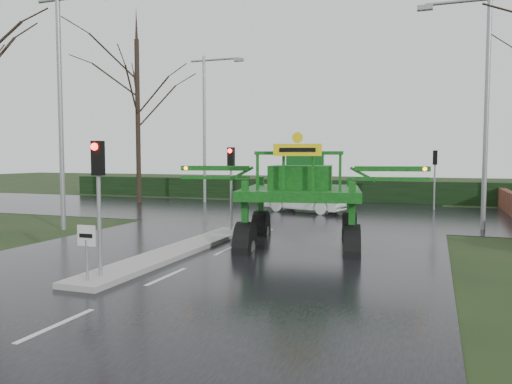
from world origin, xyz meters
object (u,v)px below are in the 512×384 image
(traffic_signal_near, at_px, (98,179))
(street_light_right, at_px, (479,89))
(keep_left_sign, at_px, (87,244))
(street_light_left_far, at_px, (208,115))
(white_sedan, at_px, (305,212))
(crop_sprayer, at_px, (246,181))
(traffic_signal_mid, at_px, (231,170))
(street_light_left_near, at_px, (66,89))
(traffic_signal_far, at_px, (435,166))

(traffic_signal_near, relative_size, street_light_right, 0.35)
(keep_left_sign, height_order, street_light_left_far, street_light_left_far)
(keep_left_sign, height_order, traffic_signal_near, traffic_signal_near)
(street_light_left_far, xyz_separation_m, white_sedan, (7.85, -3.90, -5.99))
(keep_left_sign, xyz_separation_m, crop_sprayer, (1.84, 5.91, 1.26))
(traffic_signal_near, relative_size, traffic_signal_mid, 1.00)
(street_light_left_near, distance_m, street_light_right, 17.45)
(keep_left_sign, relative_size, white_sedan, 0.28)
(traffic_signal_mid, xyz_separation_m, traffic_signal_far, (7.80, 12.52, 0.00))
(keep_left_sign, relative_size, traffic_signal_far, 0.38)
(keep_left_sign, distance_m, white_sedan, 17.66)
(street_light_right, bearing_deg, street_light_left_near, -159.89)
(street_light_right, distance_m, white_sedan, 11.21)
(traffic_signal_near, relative_size, white_sedan, 0.73)
(traffic_signal_far, distance_m, street_light_left_far, 15.08)
(traffic_signal_mid, distance_m, traffic_signal_far, 14.75)
(street_light_left_near, distance_m, street_light_left_far, 14.00)
(traffic_signal_near, height_order, street_light_right, street_light_right)
(keep_left_sign, distance_m, crop_sprayer, 6.32)
(traffic_signal_mid, xyz_separation_m, white_sedan, (0.95, 8.61, -2.59))
(keep_left_sign, height_order, white_sedan, keep_left_sign)
(traffic_signal_near, xyz_separation_m, white_sedan, (0.95, 17.11, -2.59))
(keep_left_sign, height_order, traffic_signal_mid, traffic_signal_mid)
(traffic_signal_mid, relative_size, white_sedan, 0.73)
(traffic_signal_near, xyz_separation_m, street_light_left_near, (-6.89, 7.01, 3.40))
(traffic_signal_far, xyz_separation_m, street_light_left_far, (-14.69, -0.01, 3.40))
(traffic_signal_near, distance_m, street_light_left_far, 22.37)
(keep_left_sign, bearing_deg, street_light_right, 54.88)
(keep_left_sign, xyz_separation_m, street_light_left_far, (-6.89, 21.50, 4.93))
(traffic_signal_mid, distance_m, street_light_left_far, 14.68)
(traffic_signal_near, height_order, crop_sprayer, crop_sprayer)
(white_sedan, bearing_deg, street_light_left_far, 78.40)
(street_light_left_near, bearing_deg, street_light_left_far, 90.00)
(keep_left_sign, relative_size, traffic_signal_near, 0.38)
(traffic_signal_mid, height_order, traffic_signal_far, same)
(street_light_left_far, distance_m, crop_sprayer, 18.24)
(traffic_signal_far, xyz_separation_m, white_sedan, (-6.85, -3.91, -2.59))
(traffic_signal_near, bearing_deg, street_light_right, 53.87)
(crop_sprayer, bearing_deg, white_sedan, 83.91)
(traffic_signal_mid, distance_m, street_light_right, 11.05)
(crop_sprayer, xyz_separation_m, white_sedan, (-0.89, 11.69, -2.32))
(traffic_signal_far, bearing_deg, traffic_signal_near, 69.64)
(traffic_signal_far, height_order, crop_sprayer, crop_sprayer)
(keep_left_sign, xyz_separation_m, traffic_signal_near, (0.00, 0.49, 1.53))
(keep_left_sign, bearing_deg, traffic_signal_mid, 90.00)
(street_light_left_near, bearing_deg, traffic_signal_mid, 12.21)
(traffic_signal_near, bearing_deg, traffic_signal_mid, 90.00)
(keep_left_sign, bearing_deg, white_sedan, 86.90)
(keep_left_sign, height_order, street_light_left_near, street_light_left_near)
(street_light_right, relative_size, street_light_left_far, 1.00)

